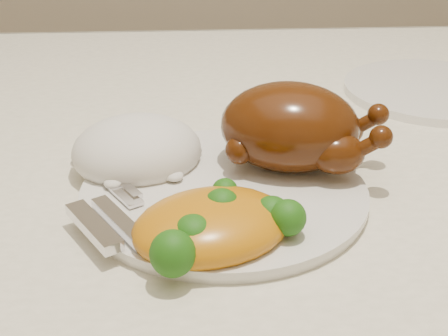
{
  "coord_description": "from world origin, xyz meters",
  "views": [
    {
      "loc": [
        -0.05,
        -0.58,
        1.05
      ],
      "look_at": [
        -0.03,
        -0.09,
        0.8
      ],
      "focal_mm": 50.0,
      "sensor_mm": 36.0,
      "label": 1
    }
  ],
  "objects": [
    {
      "name": "tablecloth",
      "position": [
        0.0,
        0.0,
        0.74
      ],
      "size": [
        1.73,
        1.03,
        0.18
      ],
      "color": "white",
      "rests_on": "dining_table"
    },
    {
      "name": "side_plate",
      "position": [
        0.26,
        0.17,
        0.77
      ],
      "size": [
        0.26,
        0.26,
        0.01
      ],
      "primitive_type": "cylinder",
      "rotation": [
        0.0,
        0.0,
        -0.13
      ],
      "color": "silver",
      "rests_on": "tablecloth"
    },
    {
      "name": "dinner_plate",
      "position": [
        -0.03,
        -0.09,
        0.77
      ],
      "size": [
        0.28,
        0.28,
        0.01
      ],
      "primitive_type": "cylinder",
      "rotation": [
        0.0,
        0.0,
        0.09
      ],
      "color": "silver",
      "rests_on": "tablecloth"
    },
    {
      "name": "rice_mound",
      "position": [
        -0.11,
        -0.03,
        0.79
      ],
      "size": [
        0.14,
        0.13,
        0.07
      ],
      "rotation": [
        0.0,
        0.0,
        0.19
      ],
      "color": "white",
      "rests_on": "dinner_plate"
    },
    {
      "name": "mac_and_cheese",
      "position": [
        -0.04,
        -0.16,
        0.79
      ],
      "size": [
        0.15,
        0.14,
        0.05
      ],
      "rotation": [
        0.0,
        0.0,
        0.36
      ],
      "color": "#CB7B0D",
      "rests_on": "dinner_plate"
    },
    {
      "name": "cutlery",
      "position": [
        -0.12,
        -0.12,
        0.78
      ],
      "size": [
        0.09,
        0.18,
        0.01
      ],
      "rotation": [
        0.0,
        0.0,
        0.55
      ],
      "color": "silver",
      "rests_on": "dinner_plate"
    },
    {
      "name": "dining_table",
      "position": [
        0.0,
        0.0,
        0.67
      ],
      "size": [
        1.6,
        0.9,
        0.76
      ],
      "color": "brown",
      "rests_on": "floor"
    },
    {
      "name": "roast_chicken",
      "position": [
        0.04,
        -0.04,
        0.82
      ],
      "size": [
        0.17,
        0.13,
        0.08
      ],
      "rotation": [
        0.0,
        0.0,
        -0.23
      ],
      "color": "#4E2108",
      "rests_on": "dinner_plate"
    }
  ]
}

